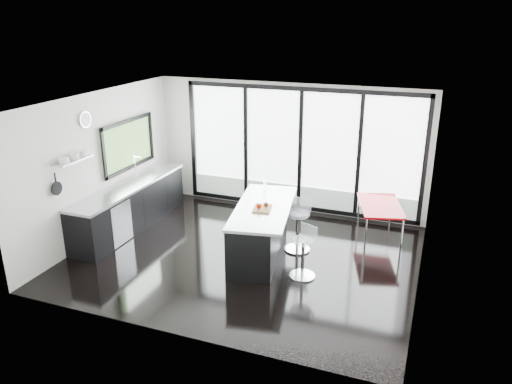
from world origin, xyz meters
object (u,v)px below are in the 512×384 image
at_px(bar_stool_far, 298,231).
at_px(red_table, 379,221).
at_px(bar_stool_near, 303,258).
at_px(island, 259,229).

height_order(bar_stool_far, red_table, bar_stool_far).
distance_m(bar_stool_near, bar_stool_far, 0.99).
height_order(bar_stool_near, red_table, red_table).
height_order(island, red_table, island).
bearing_deg(red_table, bar_stool_far, -141.38).
xyz_separation_m(bar_stool_near, red_table, (0.97, 1.98, 0.01)).
relative_size(island, bar_stool_near, 3.48).
bearing_deg(island, bar_stool_far, 28.94).
bearing_deg(red_table, island, -144.24).
height_order(island, bar_stool_near, island).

